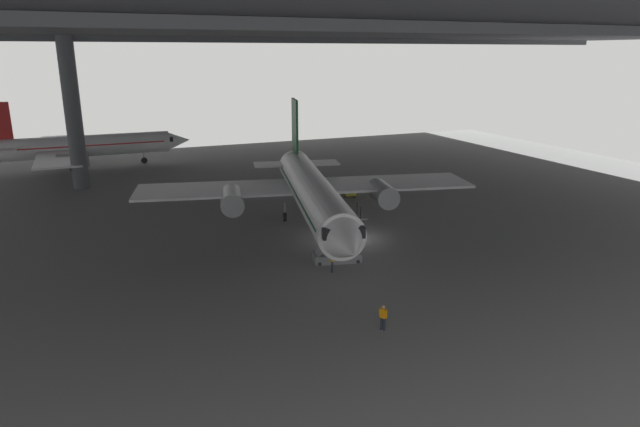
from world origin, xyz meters
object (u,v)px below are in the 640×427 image
(boarding_stairs, at_px, (338,253))
(crew_worker_by_stairs, at_px, (332,259))
(airplane_distant, at_px, (83,146))
(airplane_main, at_px, (312,191))
(crew_worker_near_nose, at_px, (383,316))
(baggage_tug, at_px, (349,191))

(boarding_stairs, bearing_deg, crew_worker_by_stairs, -125.28)
(boarding_stairs, height_order, airplane_distant, airplane_distant)
(boarding_stairs, distance_m, airplane_distant, 50.70)
(airplane_main, bearing_deg, boarding_stairs, -99.77)
(crew_worker_by_stairs, distance_m, airplane_distant, 52.01)
(crew_worker_near_nose, height_order, baggage_tug, crew_worker_near_nose)
(crew_worker_near_nose, distance_m, airplane_distant, 60.75)
(airplane_distant, height_order, baggage_tug, airplane_distant)
(boarding_stairs, relative_size, baggage_tug, 1.86)
(crew_worker_near_nose, bearing_deg, baggage_tug, 67.83)
(airplane_main, relative_size, baggage_tug, 13.98)
(crew_worker_near_nose, distance_m, baggage_tug, 32.06)
(airplane_main, xyz_separation_m, airplane_distant, (-19.31, 38.04, -0.25))
(baggage_tug, bearing_deg, airplane_distant, 133.47)
(boarding_stairs, height_order, crew_worker_near_nose, boarding_stairs)
(crew_worker_by_stairs, bearing_deg, boarding_stairs, 54.72)
(airplane_main, xyz_separation_m, baggage_tug, (8.22, 9.00, -2.81))
(crew_worker_near_nose, bearing_deg, boarding_stairs, 78.67)
(boarding_stairs, height_order, crew_worker_by_stairs, boarding_stairs)
(airplane_main, distance_m, crew_worker_by_stairs, 11.89)
(airplane_main, relative_size, crew_worker_near_nose, 21.62)
(crew_worker_near_nose, xyz_separation_m, crew_worker_by_stairs, (0.94, 9.40, 0.10))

